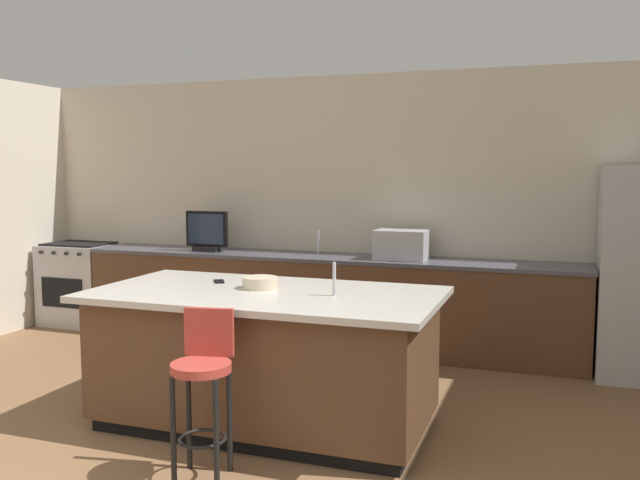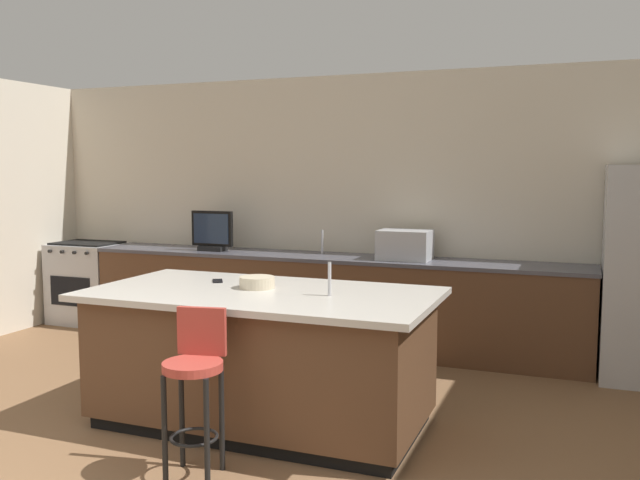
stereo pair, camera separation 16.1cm
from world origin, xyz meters
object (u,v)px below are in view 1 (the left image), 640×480
Objects in this scene: kitchen_island at (266,357)px; bar_stool_center at (203,379)px; range_oven at (80,284)px; tv_monitor at (207,233)px; microwave at (402,245)px; fruit_bowl at (260,283)px; cell_phone at (219,281)px.

bar_stool_center is (-0.01, -0.84, 0.10)m from kitchen_island.
range_oven is 2.00× the size of tv_monitor.
microwave is at bearing 0.02° from range_oven.
tv_monitor is 2.45m from fruit_bowl.
kitchen_island is 2.21m from microwave.
range_oven is 0.97× the size of bar_stool_center.
fruit_bowl is at bearing 83.91° from bar_stool_center.
cell_phone is at bearing -116.63° from microwave.
fruit_bowl is 0.42m from cell_phone.
bar_stool_center is at bearing -99.14° from microwave.
tv_monitor is (-1.57, 2.03, 0.62)m from kitchen_island.
tv_monitor is 1.89× the size of fruit_bowl.
fruit_bowl is (-0.08, 0.09, 0.49)m from kitchen_island.
bar_stool_center is at bearing -98.05° from cell_phone.
microwave reaches higher than range_oven.
fruit_bowl is (-0.54, -2.00, -0.07)m from microwave.
bar_stool_center is (1.56, -2.87, -0.53)m from tv_monitor.
bar_stool_center reaches higher than kitchen_island.
microwave is at bearing 74.88° from fruit_bowl.
bar_stool_center is 6.34× the size of cell_phone.
range_oven is 3.73m from microwave.
fruit_bowl is at bearing -51.11° from cell_phone.
range_oven is 4.35m from bar_stool_center.
fruit_bowl reaches higher than cell_phone.
fruit_bowl is at bearing -105.12° from microwave.
tv_monitor is 2.12m from cell_phone.
microwave is 3.20× the size of cell_phone.
bar_stool_center reaches higher than cell_phone.
range_oven is at bearing 147.07° from kitchen_island.
kitchen_island is 9.59× the size of fruit_bowl.
fruit_bowl reaches higher than range_oven.
tv_monitor is at bearing -178.54° from microwave.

